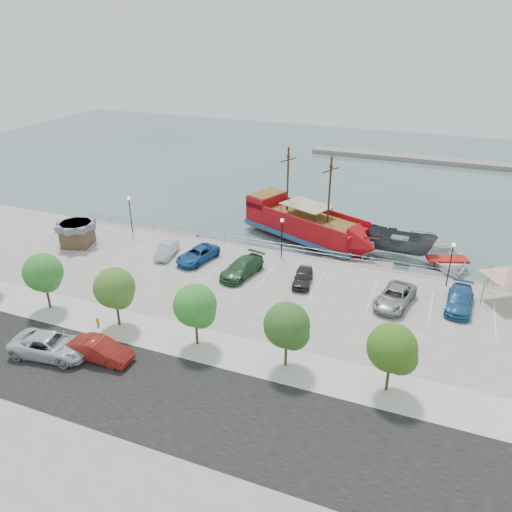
% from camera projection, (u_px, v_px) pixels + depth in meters
% --- Properties ---
extents(ground, '(160.00, 160.00, 0.00)m').
position_uv_depth(ground, '(258.00, 296.00, 46.06)').
color(ground, '#3D555A').
extents(land_slab, '(100.00, 58.00, 1.20)m').
position_uv_depth(land_slab, '(123.00, 463.00, 28.28)').
color(land_slab, gray).
rests_on(land_slab, ground).
extents(street, '(100.00, 8.00, 0.04)m').
position_uv_depth(street, '(168.00, 398.00, 32.21)').
color(street, black).
rests_on(street, land_slab).
extents(sidewalk, '(100.00, 4.00, 0.05)m').
position_uv_depth(sidewalk, '(209.00, 347.00, 37.24)').
color(sidewalk, beige).
rests_on(sidewalk, land_slab).
extents(seawall_railing, '(50.00, 0.06, 1.00)m').
position_uv_depth(seawall_railing, '(285.00, 248.00, 51.93)').
color(seawall_railing, gray).
rests_on(seawall_railing, land_slab).
extents(far_shore, '(40.00, 3.00, 0.80)m').
position_uv_depth(far_shore, '(423.00, 159.00, 88.65)').
color(far_shore, gray).
rests_on(far_shore, ground).
extents(pirate_ship, '(17.24, 10.72, 10.77)m').
position_uv_depth(pirate_ship, '(313.00, 228.00, 56.14)').
color(pirate_ship, '#A20A11').
rests_on(pirate_ship, ground).
extents(patrol_boat, '(7.99, 4.09, 2.95)m').
position_uv_depth(patrol_boat, '(399.00, 244.00, 52.87)').
color(patrol_boat, '#454C50').
rests_on(patrol_boat, ground).
extents(speedboat, '(7.05, 8.23, 1.44)m').
position_uv_depth(speedboat, '(447.00, 263.00, 50.65)').
color(speedboat, silver).
rests_on(speedboat, ground).
extents(dock_west, '(7.18, 2.36, 0.41)m').
position_uv_depth(dock_west, '(168.00, 234.00, 58.65)').
color(dock_west, gray).
rests_on(dock_west, ground).
extents(dock_mid, '(7.60, 3.29, 0.42)m').
position_uv_depth(dock_mid, '(357.00, 265.00, 51.24)').
color(dock_mid, gray).
rests_on(dock_mid, ground).
extents(dock_east, '(7.92, 2.74, 0.45)m').
position_uv_depth(dock_east, '(449.00, 280.00, 48.27)').
color(dock_east, slate).
rests_on(dock_east, ground).
extents(shed, '(3.87, 3.87, 2.60)m').
position_uv_depth(shed, '(77.00, 233.00, 53.29)').
color(shed, brown).
rests_on(shed, land_slab).
extents(canopy_tent, '(5.43, 5.43, 3.90)m').
position_uv_depth(canopy_tent, '(510.00, 266.00, 41.79)').
color(canopy_tent, slate).
rests_on(canopy_tent, land_slab).
extents(street_van, '(6.28, 3.56, 1.65)m').
position_uv_depth(street_van, '(51.00, 345.00, 36.01)').
color(street_van, silver).
rests_on(street_van, street).
extents(street_sedan, '(4.85, 1.74, 1.59)m').
position_uv_depth(street_sedan, '(100.00, 350.00, 35.55)').
color(street_sedan, maroon).
rests_on(street_sedan, street).
extents(fire_hydrant, '(0.26, 0.26, 0.76)m').
position_uv_depth(fire_hydrant, '(98.00, 322.00, 39.53)').
color(fire_hydrant, '#D39106').
rests_on(fire_hydrant, sidewalk).
extents(lamp_post_left, '(0.36, 0.36, 4.28)m').
position_uv_depth(lamp_post_left, '(130.00, 208.00, 55.78)').
color(lamp_post_left, black).
rests_on(lamp_post_left, land_slab).
extents(lamp_post_mid, '(0.36, 0.36, 4.28)m').
position_uv_depth(lamp_post_mid, '(282.00, 231.00, 49.80)').
color(lamp_post_mid, black).
rests_on(lamp_post_mid, land_slab).
extents(lamp_post_right, '(0.36, 0.36, 4.28)m').
position_uv_depth(lamp_post_right, '(451.00, 257.00, 44.48)').
color(lamp_post_right, black).
rests_on(lamp_post_right, land_slab).
extents(tree_b, '(3.30, 3.20, 5.00)m').
position_uv_depth(tree_b, '(44.00, 274.00, 40.69)').
color(tree_b, '#473321').
rests_on(tree_b, sidewalk).
extents(tree_c, '(3.30, 3.20, 5.00)m').
position_uv_depth(tree_c, '(116.00, 290.00, 38.37)').
color(tree_c, '#473321').
rests_on(tree_c, sidewalk).
extents(tree_d, '(3.30, 3.20, 5.00)m').
position_uv_depth(tree_d, '(196.00, 307.00, 36.04)').
color(tree_d, '#473321').
rests_on(tree_d, sidewalk).
extents(tree_e, '(3.30, 3.20, 5.00)m').
position_uv_depth(tree_e, '(288.00, 327.00, 33.71)').
color(tree_e, '#473321').
rests_on(tree_e, sidewalk).
extents(tree_f, '(3.30, 3.20, 5.00)m').
position_uv_depth(tree_f, '(394.00, 350.00, 31.38)').
color(tree_f, '#473321').
rests_on(tree_f, sidewalk).
extents(parked_car_b, '(2.11, 4.22, 1.33)m').
position_uv_depth(parked_car_b, '(167.00, 250.00, 51.16)').
color(parked_car_b, '#B0BCC7').
rests_on(parked_car_b, land_slab).
extents(parked_car_c, '(3.32, 5.42, 1.40)m').
position_uv_depth(parked_car_c, '(198.00, 255.00, 50.06)').
color(parked_car_c, navy).
rests_on(parked_car_c, land_slab).
extents(parked_car_d, '(3.21, 5.74, 1.57)m').
position_uv_depth(parked_car_d, '(242.00, 268.00, 47.26)').
color(parked_car_d, '#285330').
rests_on(parked_car_d, land_slab).
extents(parked_car_e, '(2.14, 4.14, 1.35)m').
position_uv_depth(parked_car_e, '(303.00, 277.00, 45.77)').
color(parked_car_e, black).
rests_on(parked_car_e, land_slab).
extents(parked_car_g, '(3.48, 5.77, 1.50)m').
position_uv_depth(parked_car_g, '(395.00, 297.00, 42.41)').
color(parked_car_g, gray).
rests_on(parked_car_g, land_slab).
extents(parked_car_h, '(2.39, 5.26, 1.49)m').
position_uv_depth(parked_car_h, '(460.00, 300.00, 41.92)').
color(parked_car_h, '#21598E').
rests_on(parked_car_h, land_slab).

